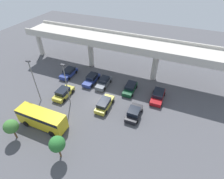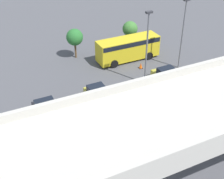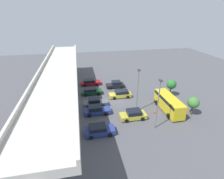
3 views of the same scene
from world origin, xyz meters
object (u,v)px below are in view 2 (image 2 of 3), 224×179
(parked_car_5, at_px, (101,145))
(parked_car_4, at_px, (100,98))
(shuttle_bus, at_px, (128,47))
(parked_car_6, at_px, (47,112))
(parked_car_2, at_px, (183,115))
(lamp_post_mid_lot, at_px, (147,43))
(parked_car_7, at_px, (33,165))
(tree_front_left, at_px, (130,29))
(tree_front_centre, at_px, (75,37))
(traffic_cone, at_px, (141,66))
(parked_car_1, at_px, (169,78))
(parked_car_3, at_px, (156,123))
(lamp_post_near_aisle, at_px, (183,29))

(parked_car_5, bearing_deg, parked_car_4, -23.95)
(parked_car_4, bearing_deg, shuttle_bus, 136.22)
(parked_car_6, bearing_deg, parked_car_4, 89.59)
(parked_car_2, height_order, lamp_post_mid_lot, lamp_post_mid_lot)
(parked_car_7, height_order, tree_front_left, tree_front_left)
(parked_car_2, xyz_separation_m, tree_front_left, (-3.61, -16.57, 1.71))
(shuttle_bus, distance_m, tree_front_centre, 6.64)
(shuttle_bus, distance_m, tree_front_left, 4.11)
(tree_front_left, bearing_deg, traffic_cone, 73.32)
(shuttle_bus, xyz_separation_m, lamp_post_mid_lot, (1.04, 5.81, 3.05))
(parked_car_2, height_order, parked_car_4, parked_car_2)
(parked_car_7, bearing_deg, parked_car_5, -92.41)
(parked_car_1, bearing_deg, tree_front_left, 175.18)
(parked_car_1, relative_size, traffic_cone, 6.45)
(parked_car_5, xyz_separation_m, shuttle_bus, (-9.76, -13.43, 0.97))
(parked_car_1, distance_m, shuttle_bus, 7.31)
(parked_car_1, xyz_separation_m, parked_car_2, (2.72, 6.01, -0.01))
(parked_car_1, distance_m, traffic_cone, 4.57)
(tree_front_left, bearing_deg, parked_car_6, 36.50)
(parked_car_2, distance_m, shuttle_bus, 13.27)
(tree_front_left, bearing_deg, parked_car_1, 85.18)
(parked_car_4, xyz_separation_m, lamp_post_mid_lot, (-6.03, -1.56, 3.97))
(parked_car_2, height_order, parked_car_7, parked_car_2)
(parked_car_1, height_order, parked_car_4, parked_car_1)
(parked_car_3, xyz_separation_m, lamp_post_mid_lot, (-3.23, -7.29, 3.98))
(parked_car_4, distance_m, parked_car_5, 6.64)
(parked_car_4, bearing_deg, tree_front_left, 139.53)
(parked_car_2, height_order, tree_front_centre, tree_front_centre)
(parked_car_7, bearing_deg, shuttle_bus, -48.97)
(parked_car_1, bearing_deg, parked_car_5, -60.24)
(lamp_post_near_aisle, distance_m, tree_front_left, 8.57)
(lamp_post_near_aisle, xyz_separation_m, tree_front_centre, (10.06, -7.89, -2.08))
(parked_car_7, xyz_separation_m, lamp_post_mid_lot, (-14.14, -7.40, 4.02))
(parked_car_3, height_order, lamp_post_mid_lot, lamp_post_mid_lot)
(parked_car_3, distance_m, parked_car_7, 10.91)
(parked_car_2, relative_size, tree_front_left, 1.38)
(shuttle_bus, bearing_deg, tree_front_left, -122.07)
(parked_car_5, relative_size, tree_front_left, 1.28)
(parked_car_6, bearing_deg, traffic_cone, 110.10)
(parked_car_1, relative_size, parked_car_2, 0.94)
(parked_car_7, distance_m, lamp_post_near_aisle, 21.85)
(tree_front_left, height_order, tree_front_centre, tree_front_centre)
(lamp_post_mid_lot, height_order, traffic_cone, lamp_post_mid_lot)
(parked_car_1, xyz_separation_m, parked_car_5, (11.00, 6.29, -0.05))
(parked_car_1, height_order, tree_front_left, tree_front_left)
(parked_car_2, bearing_deg, parked_car_7, 90.21)
(parked_car_1, relative_size, parked_car_6, 1.05)
(lamp_post_near_aisle, xyz_separation_m, traffic_cone, (4.14, -1.81, -4.48))
(parked_car_3, bearing_deg, parked_car_5, 93.46)
(parked_car_4, relative_size, tree_front_centre, 1.25)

